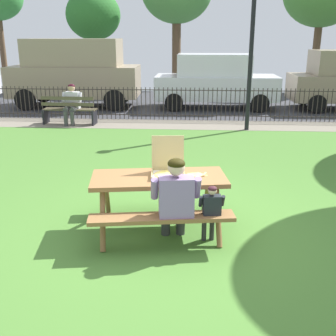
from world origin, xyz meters
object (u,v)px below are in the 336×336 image
Objects in this scene: picnic_table_foreground at (159,188)px; pizza_box_open at (168,168)px; far_tree_midleft at (93,17)px; parked_car_center at (215,80)px; person_on_park_bench at (72,102)px; lamp_post_walkway at (253,26)px; adult_at_table at (175,198)px; child_at_table at (211,209)px; park_bench_left at (69,110)px; pizza_slice_on_table at (199,174)px; parked_car_left at (75,71)px.

pizza_box_open is at bearing 41.03° from picnic_table_foreground.
parked_car_center is at bearing -44.03° from far_tree_midleft.
lamp_post_walkway is (5.18, -0.46, 2.14)m from person_on_park_bench.
parked_car_center is at bearing 83.34° from picnic_table_foreground.
adult_at_table reaches higher than picnic_table_foreground.
adult_at_table is at bearing -64.77° from person_on_park_bench.
far_tree_midleft reaches higher than child_at_table.
parked_car_center is (4.50, 3.23, 0.59)m from park_bench_left.
pizza_slice_on_table is at bearing 105.86° from child_at_table.
picnic_table_foreground is at bearing -64.95° from person_on_park_bench.
child_at_table is at bearing -66.03° from parked_car_left.
person_on_park_bench is (-3.49, 7.40, 0.00)m from adult_at_table.
lamp_post_walkway is (1.41, 6.35, 2.02)m from pizza_slice_on_table.
parked_car_left is (-4.26, 10.61, 0.65)m from adult_at_table.
person_on_park_bench is 9.26m from far_tree_midleft.
far_tree_midleft is (-4.78, 16.13, 2.77)m from adult_at_table.
child_at_table reaches higher than picnic_table_foreground.
parked_car_center is at bearing 87.33° from child_at_table.
child_at_table is at bearing -74.14° from pizza_slice_on_table.
picnic_table_foreground is 0.82m from child_at_table.
pizza_slice_on_table is at bearing -71.95° from far_tree_midleft.
person_on_park_bench is (-3.35, 6.83, -0.21)m from pizza_box_open.
adult_at_table is 0.25× the size of far_tree_midleft.
picnic_table_foreground is 10.21m from parked_car_center.
lamp_post_walkway is at bearing -78.29° from parked_car_center.
far_tree_midleft is at bearing 106.51° from adult_at_table.
child_at_table is 10.59m from parked_car_center.
park_bench_left is at bearing -144.37° from parked_car_center.
parked_car_left is at bearing 113.97° from child_at_table.
child_at_table is at bearing -61.37° from park_bench_left.
lamp_post_walkway is at bearing 73.97° from pizza_box_open.
park_bench_left is 0.34× the size of parked_car_left.
parked_car_left reaches higher than child_at_table.
parked_car_center reaches higher than adult_at_table.
adult_at_table is 11.45m from parked_car_left.
parked_car_center reaches higher than park_bench_left.
far_tree_midleft is at bearing 107.98° from child_at_table.
pizza_slice_on_table is 0.16× the size of park_bench_left.
pizza_box_open reaches higher than person_on_park_bench.
adult_at_table is 0.25× the size of parked_car_left.
child_at_table is (0.69, -0.44, -0.09)m from picnic_table_foreground.
person_on_park_bench is 5.62m from lamp_post_walkway.
child_at_table is (0.44, 0.03, -0.15)m from adult_at_table.
person_on_park_bench is 3.36m from parked_car_left.
lamp_post_walkway reaches higher than pizza_box_open.
park_bench_left reaches higher than pizza_slice_on_table.
park_bench_left is at bearing 118.63° from child_at_table.
parked_car_left reaches higher than pizza_slice_on_table.
picnic_table_foreground is 10.92m from parked_car_left.
far_tree_midleft reaches higher than pizza_box_open.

